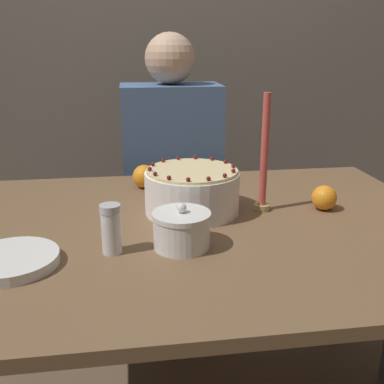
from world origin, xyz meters
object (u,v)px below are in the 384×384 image
Objects in this scene: cake at (192,191)px; sugar_shaker at (111,229)px; sugar_bowl at (182,230)px; person_man_blue_shirt at (173,206)px; candle at (264,163)px.

sugar_shaker is (-0.22, -0.24, -0.00)m from cake.
person_man_blue_shirt is at bearing 85.89° from sugar_bowl.
cake is 0.80× the size of candle.
candle is 0.27× the size of person_man_blue_shirt.
person_man_blue_shirt is at bearing 75.03° from sugar_shaker.
candle is at bearing 27.57° from sugar_shaker.
sugar_bowl is 0.17m from sugar_shaker.
cake is 1.94× the size of sugar_bowl.
sugar_bowl is 1.18× the size of sugar_shaker.
person_man_blue_shirt reaches higher than cake.
sugar_bowl is (-0.06, -0.23, -0.02)m from cake.
person_man_blue_shirt reaches higher than candle.
person_man_blue_shirt is (0.00, 0.60, -0.27)m from cake.
sugar_shaker is 0.09× the size of person_man_blue_shirt.
sugar_shaker is 0.35× the size of candle.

